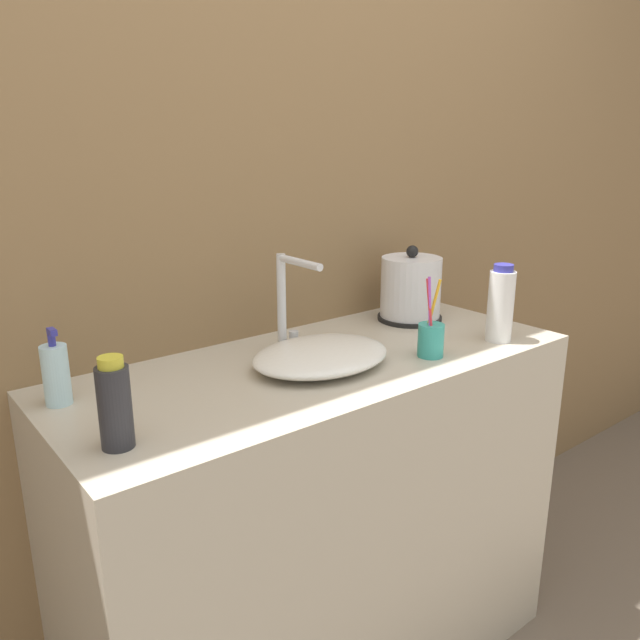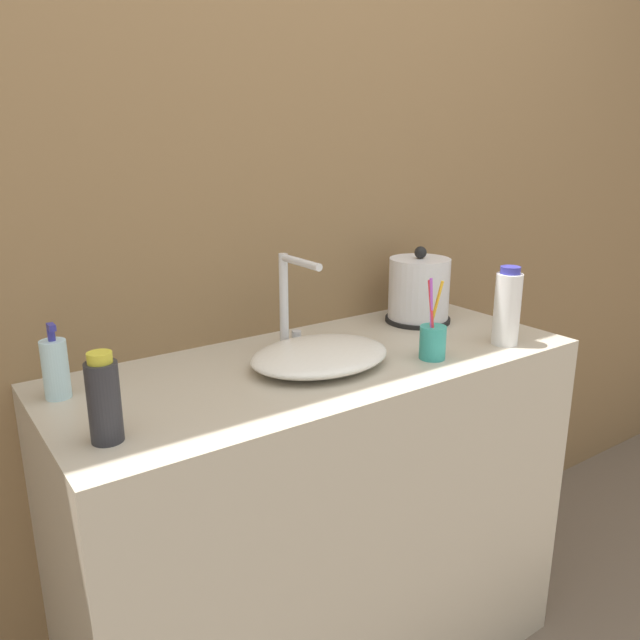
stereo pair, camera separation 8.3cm
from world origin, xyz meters
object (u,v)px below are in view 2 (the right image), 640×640
at_px(electric_kettle, 419,292).
at_px(shampoo_bottle, 507,307).
at_px(lotion_bottle, 55,368).
at_px(mouthwash_bottle, 104,399).
at_px(faucet, 290,297).
at_px(toothbrush_cup, 433,340).

relative_size(electric_kettle, shampoo_bottle, 1.08).
height_order(lotion_bottle, mouthwash_bottle, mouthwash_bottle).
relative_size(electric_kettle, lotion_bottle, 1.38).
height_order(faucet, lotion_bottle, faucet).
relative_size(toothbrush_cup, shampoo_bottle, 0.98).
bearing_deg(electric_kettle, shampoo_bottle, -82.00).
distance_m(toothbrush_cup, lotion_bottle, 0.82).
distance_m(shampoo_bottle, mouthwash_bottle, 0.99).
relative_size(faucet, shampoo_bottle, 1.19).
distance_m(faucet, electric_kettle, 0.44).
bearing_deg(faucet, lotion_bottle, 177.79).
xyz_separation_m(faucet, mouthwash_bottle, (-0.51, -0.22, -0.06)).
bearing_deg(lotion_bottle, toothbrush_cup, -18.67).
bearing_deg(lotion_bottle, faucet, -2.21).
bearing_deg(faucet, toothbrush_cup, -45.07).
xyz_separation_m(electric_kettle, mouthwash_bottle, (-0.95, -0.23, -0.01)).
height_order(faucet, toothbrush_cup, faucet).
height_order(faucet, shampoo_bottle, faucet).
bearing_deg(shampoo_bottle, toothbrush_cup, 173.47).
relative_size(lotion_bottle, mouthwash_bottle, 0.97).
bearing_deg(shampoo_bottle, electric_kettle, 98.00).
bearing_deg(toothbrush_cup, lotion_bottle, 161.33).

